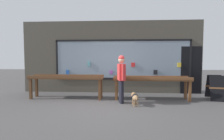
{
  "coord_description": "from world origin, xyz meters",
  "views": [
    {
      "loc": [
        0.55,
        -5.66,
        1.54
      ],
      "look_at": [
        0.15,
        0.8,
        1.14
      ],
      "focal_mm": 28.0,
      "sensor_mm": 36.0,
      "label": 1
    }
  ],
  "objects_px": {
    "sandwich_board_sign": "(215,87)",
    "display_table_right": "(152,81)",
    "person_browsing": "(121,75)",
    "small_dog": "(135,97)",
    "display_table_left": "(67,79)"
  },
  "relations": [
    {
      "from": "display_table_right",
      "to": "person_browsing",
      "type": "bearing_deg",
      "value": -152.33
    },
    {
      "from": "display_table_right",
      "to": "person_browsing",
      "type": "distance_m",
      "value": 1.32
    },
    {
      "from": "person_browsing",
      "to": "sandwich_board_sign",
      "type": "bearing_deg",
      "value": -88.98
    },
    {
      "from": "display_table_left",
      "to": "sandwich_board_sign",
      "type": "relative_size",
      "value": 3.14
    },
    {
      "from": "display_table_right",
      "to": "sandwich_board_sign",
      "type": "height_order",
      "value": "sandwich_board_sign"
    },
    {
      "from": "display_table_left",
      "to": "display_table_right",
      "type": "height_order",
      "value": "display_table_left"
    },
    {
      "from": "display_table_right",
      "to": "sandwich_board_sign",
      "type": "distance_m",
      "value": 2.45
    },
    {
      "from": "display_table_right",
      "to": "person_browsing",
      "type": "relative_size",
      "value": 1.72
    },
    {
      "from": "display_table_left",
      "to": "sandwich_board_sign",
      "type": "height_order",
      "value": "sandwich_board_sign"
    },
    {
      "from": "display_table_right",
      "to": "sandwich_board_sign",
      "type": "relative_size",
      "value": 3.14
    },
    {
      "from": "display_table_left",
      "to": "small_dog",
      "type": "bearing_deg",
      "value": -18.94
    },
    {
      "from": "display_table_right",
      "to": "person_browsing",
      "type": "xyz_separation_m",
      "value": [
        -1.14,
        -0.6,
        0.26
      ]
    },
    {
      "from": "sandwich_board_sign",
      "to": "display_table_right",
      "type": "bearing_deg",
      "value": -165.91
    },
    {
      "from": "sandwich_board_sign",
      "to": "small_dog",
      "type": "bearing_deg",
      "value": -151.13
    },
    {
      "from": "person_browsing",
      "to": "small_dog",
      "type": "bearing_deg",
      "value": -134.31
    }
  ]
}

